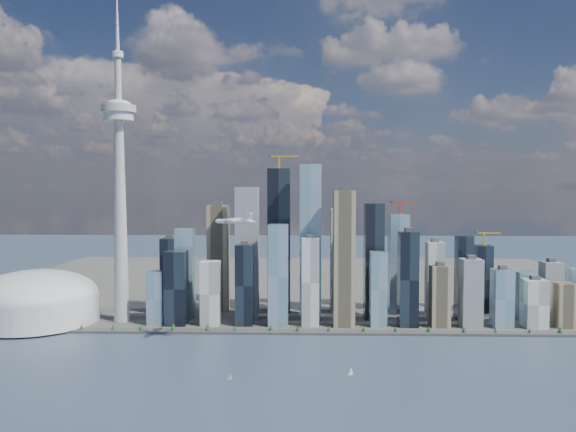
{
  "coord_description": "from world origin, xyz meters",
  "views": [
    {
      "loc": [
        5.0,
        -608.57,
        227.55
      ],
      "look_at": [
        -20.29,
        260.0,
        182.01
      ],
      "focal_mm": 35.0,
      "sensor_mm": 36.0,
      "label": 1
    }
  ],
  "objects_px": {
    "airplane": "(235,221)",
    "sailboat_east": "(351,372)",
    "needle_tower": "(120,182)",
    "dome_stadium": "(36,300)",
    "sailboat_west": "(230,377)"
  },
  "relations": [
    {
      "from": "airplane",
      "to": "sailboat_east",
      "type": "bearing_deg",
      "value": -15.9
    },
    {
      "from": "needle_tower",
      "to": "sailboat_east",
      "type": "bearing_deg",
      "value": -34.52
    },
    {
      "from": "needle_tower",
      "to": "airplane",
      "type": "height_order",
      "value": "needle_tower"
    },
    {
      "from": "dome_stadium",
      "to": "airplane",
      "type": "xyz_separation_m",
      "value": [
        350.64,
        -152.38,
        141.74
      ]
    },
    {
      "from": "airplane",
      "to": "dome_stadium",
      "type": "bearing_deg",
      "value": 170.36
    },
    {
      "from": "sailboat_west",
      "to": "needle_tower",
      "type": "bearing_deg",
      "value": 144.05
    },
    {
      "from": "airplane",
      "to": "sailboat_west",
      "type": "xyz_separation_m",
      "value": [
        6.89,
        -106.97,
        -178.39
      ]
    },
    {
      "from": "needle_tower",
      "to": "sailboat_west",
      "type": "bearing_deg",
      "value": -51.08
    },
    {
      "from": "airplane",
      "to": "sailboat_east",
      "type": "xyz_separation_m",
      "value": [
        150.77,
        -86.19,
        -177.95
      ]
    },
    {
      "from": "needle_tower",
      "to": "dome_stadium",
      "type": "relative_size",
      "value": 2.75
    },
    {
      "from": "sailboat_west",
      "to": "sailboat_east",
      "type": "distance_m",
      "value": 145.38
    },
    {
      "from": "airplane",
      "to": "sailboat_east",
      "type": "relative_size",
      "value": 5.93
    },
    {
      "from": "dome_stadium",
      "to": "sailboat_west",
      "type": "height_order",
      "value": "dome_stadium"
    },
    {
      "from": "airplane",
      "to": "sailboat_east",
      "type": "height_order",
      "value": "airplane"
    },
    {
      "from": "needle_tower",
      "to": "dome_stadium",
      "type": "bearing_deg",
      "value": -175.91
    }
  ]
}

